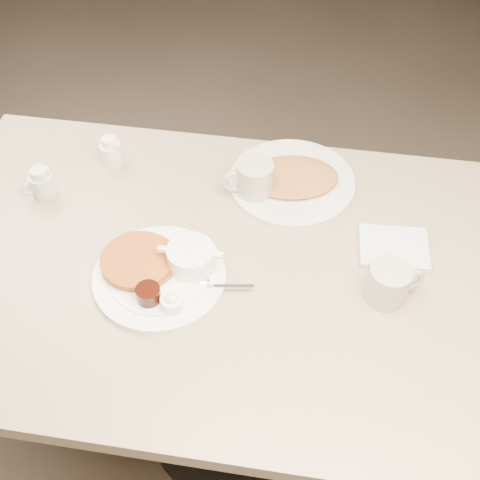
# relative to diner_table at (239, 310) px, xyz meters

# --- Properties ---
(diner_table) EXTENTS (1.50, 0.90, 0.75)m
(diner_table) POSITION_rel_diner_table_xyz_m (0.00, 0.00, 0.00)
(diner_table) COLOR tan
(diner_table) RESTS_ON ground
(main_plate) EXTENTS (0.36, 0.30, 0.07)m
(main_plate) POSITION_rel_diner_table_xyz_m (-0.16, -0.05, 0.19)
(main_plate) COLOR white
(main_plate) RESTS_ON diner_table
(coffee_mug_near) EXTENTS (0.14, 0.11, 0.09)m
(coffee_mug_near) POSITION_rel_diner_table_xyz_m (0.33, -0.03, 0.22)
(coffee_mug_near) COLOR #B7AC9E
(coffee_mug_near) RESTS_ON diner_table
(napkin) EXTENTS (0.16, 0.13, 0.02)m
(napkin) POSITION_rel_diner_table_xyz_m (0.35, 0.10, 0.18)
(napkin) COLOR silver
(napkin) RESTS_ON diner_table
(coffee_mug_far) EXTENTS (0.14, 0.11, 0.10)m
(coffee_mug_far) POSITION_rel_diner_table_xyz_m (-0.00, 0.24, 0.22)
(coffee_mug_far) COLOR #B2AA9A
(coffee_mug_far) RESTS_ON diner_table
(creamer_left) EXTENTS (0.08, 0.08, 0.08)m
(creamer_left) POSITION_rel_diner_table_xyz_m (-0.52, 0.16, 0.21)
(creamer_left) COLOR silver
(creamer_left) RESTS_ON diner_table
(creamer_right) EXTENTS (0.07, 0.06, 0.08)m
(creamer_right) POSITION_rel_diner_table_xyz_m (-0.38, 0.30, 0.21)
(creamer_right) COLOR white
(creamer_right) RESTS_ON diner_table
(hash_plate) EXTENTS (0.38, 0.38, 0.04)m
(hash_plate) POSITION_rel_diner_table_xyz_m (0.09, 0.29, 0.18)
(hash_plate) COLOR silver
(hash_plate) RESTS_ON diner_table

